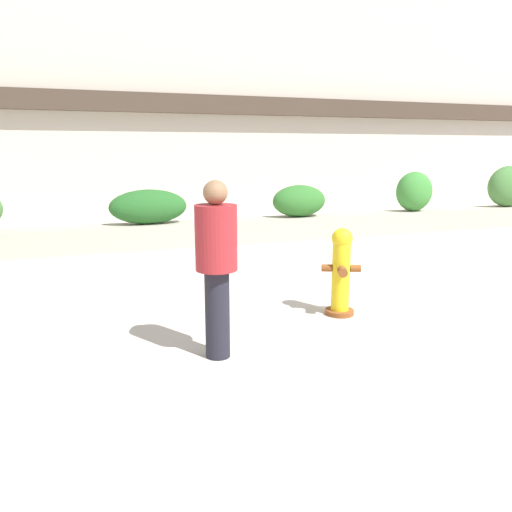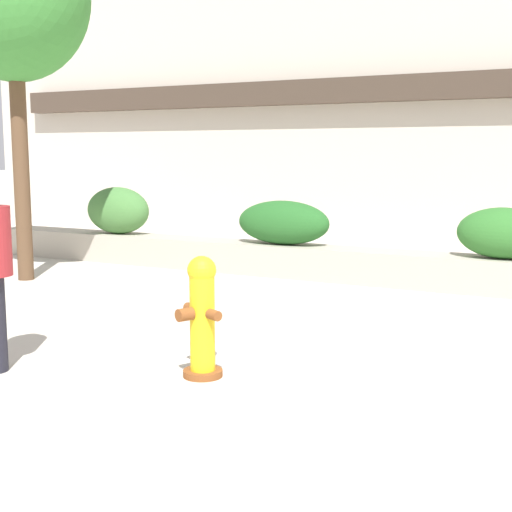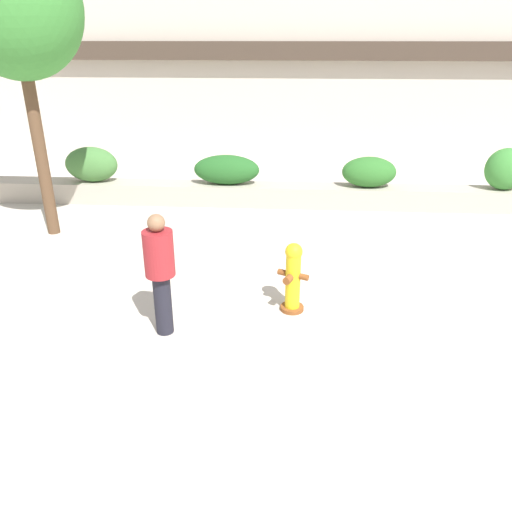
{
  "view_description": "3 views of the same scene",
  "coord_description": "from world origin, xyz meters",
  "px_view_note": "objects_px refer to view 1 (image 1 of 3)",
  "views": [
    {
      "loc": [
        -4.42,
        -4.31,
        2.01
      ],
      "look_at": [
        -1.93,
        2.68,
        0.41
      ],
      "focal_mm": 35.0,
      "sensor_mm": 36.0,
      "label": 1
    },
    {
      "loc": [
        1.76,
        -4.29,
        1.97
      ],
      "look_at": [
        -1.73,
        2.44,
        0.86
      ],
      "focal_mm": 50.0,
      "sensor_mm": 36.0,
      "label": 2
    },
    {
      "loc": [
        -1.53,
        -5.68,
        3.78
      ],
      "look_at": [
        -2.03,
        1.19,
        0.74
      ],
      "focal_mm": 35.0,
      "sensor_mm": 36.0,
      "label": 3
    }
  ],
  "objects_px": {
    "hedge_bush_2": "(299,201)",
    "hedge_bush_3": "(414,192)",
    "fire_hydrant": "(341,271)",
    "hedge_bush_1": "(148,207)",
    "hedge_bush_4": "(508,186)",
    "pedestrian": "(216,259)"
  },
  "relations": [
    {
      "from": "hedge_bush_2",
      "to": "pedestrian",
      "type": "height_order",
      "value": "pedestrian"
    },
    {
      "from": "hedge_bush_1",
      "to": "hedge_bush_2",
      "type": "height_order",
      "value": "hedge_bush_2"
    },
    {
      "from": "hedge_bush_4",
      "to": "fire_hydrant",
      "type": "height_order",
      "value": "hedge_bush_4"
    },
    {
      "from": "hedge_bush_2",
      "to": "pedestrian",
      "type": "xyz_separation_m",
      "value": [
        -3.51,
        -5.83,
        0.13
      ]
    },
    {
      "from": "hedge_bush_1",
      "to": "fire_hydrant",
      "type": "height_order",
      "value": "hedge_bush_1"
    },
    {
      "from": "hedge_bush_4",
      "to": "pedestrian",
      "type": "height_order",
      "value": "pedestrian"
    },
    {
      "from": "hedge_bush_2",
      "to": "hedge_bush_3",
      "type": "bearing_deg",
      "value": 0.0
    },
    {
      "from": "hedge_bush_1",
      "to": "hedge_bush_4",
      "type": "bearing_deg",
      "value": 0.0
    },
    {
      "from": "hedge_bush_4",
      "to": "hedge_bush_1",
      "type": "bearing_deg",
      "value": 180.0
    },
    {
      "from": "fire_hydrant",
      "to": "pedestrian",
      "type": "xyz_separation_m",
      "value": [
        -1.76,
        -0.73,
        0.44
      ]
    },
    {
      "from": "hedge_bush_1",
      "to": "hedge_bush_3",
      "type": "bearing_deg",
      "value": 0.0
    },
    {
      "from": "hedge_bush_3",
      "to": "pedestrian",
      "type": "xyz_separation_m",
      "value": [
        -6.61,
        -5.83,
        0.0
      ]
    },
    {
      "from": "hedge_bush_2",
      "to": "hedge_bush_4",
      "type": "relative_size",
      "value": 1.03
    },
    {
      "from": "hedge_bush_4",
      "to": "pedestrian",
      "type": "relative_size",
      "value": 0.71
    },
    {
      "from": "hedge_bush_3",
      "to": "fire_hydrant",
      "type": "bearing_deg",
      "value": -133.57
    },
    {
      "from": "hedge_bush_1",
      "to": "hedge_bush_4",
      "type": "xyz_separation_m",
      "value": [
        9.45,
        0.0,
        0.19
      ]
    },
    {
      "from": "hedge_bush_2",
      "to": "hedge_bush_3",
      "type": "xyz_separation_m",
      "value": [
        3.1,
        0.0,
        0.13
      ]
    },
    {
      "from": "hedge_bush_3",
      "to": "pedestrian",
      "type": "relative_size",
      "value": 0.56
    },
    {
      "from": "hedge_bush_1",
      "to": "hedge_bush_2",
      "type": "bearing_deg",
      "value": 0.0
    },
    {
      "from": "hedge_bush_2",
      "to": "fire_hydrant",
      "type": "bearing_deg",
      "value": -108.97
    },
    {
      "from": "hedge_bush_3",
      "to": "fire_hydrant",
      "type": "distance_m",
      "value": 7.06
    },
    {
      "from": "hedge_bush_2",
      "to": "fire_hydrant",
      "type": "xyz_separation_m",
      "value": [
        -1.75,
        -5.1,
        -0.31
      ]
    }
  ]
}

